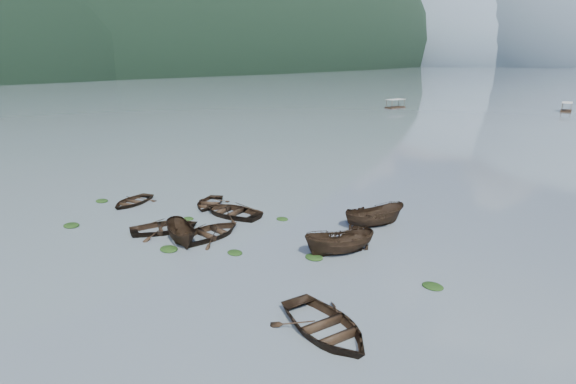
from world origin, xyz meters
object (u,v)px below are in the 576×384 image
Objects in this scene: pontoon_centre at (566,112)px; pontoon_left at (395,108)px; rowboat_3 at (211,237)px; rowboat_0 at (132,204)px.

pontoon_left is at bearing -159.76° from pontoon_centre.
rowboat_0 is at bearing -0.14° from rowboat_3.
pontoon_left reaches higher than rowboat_0.
rowboat_0 is 10.35m from rowboat_3.
pontoon_centre reaches higher than rowboat_0.
rowboat_0 is 83.83m from pontoon_left.
rowboat_3 reaches higher than rowboat_0.
rowboat_3 is 100.08m from pontoon_centre.
rowboat_3 is 0.92× the size of pontoon_centre.
pontoon_centre is (16.73, 99.15, 0.00)m from rowboat_0.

